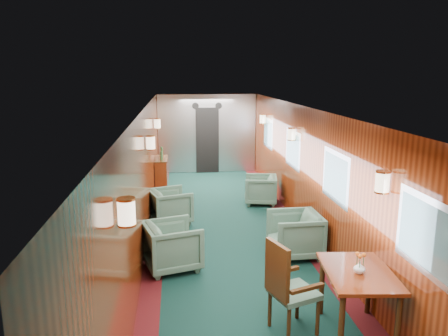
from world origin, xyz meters
name	(u,v)px	position (x,y,z in m)	size (l,w,h in m)	color
room	(232,155)	(0.00, 0.00, 1.63)	(12.00, 12.10, 2.40)	black
bulkhead	(207,134)	(0.00, 5.91, 1.18)	(2.98, 0.17, 2.39)	silver
windows_right	(311,161)	(1.49, 0.25, 1.45)	(0.02, 8.60, 0.80)	silver
wall_sconces	(228,141)	(0.00, 0.57, 1.79)	(2.97, 7.97, 0.25)	beige
dining_table	(358,281)	(1.10, -2.89, 0.68)	(0.86, 1.15, 0.81)	#67250D
side_chair	(287,284)	(0.29, -2.77, 0.62)	(0.64, 0.66, 1.15)	#1A3D31
credenza	(162,175)	(-1.34, 3.69, 0.46)	(0.31, 1.00, 1.17)	#67250D
flower_vase	(360,268)	(1.08, -2.95, 0.87)	(0.13, 0.13, 0.14)	silver
armchair_left_near	(172,246)	(-1.04, -0.86, 0.38)	(0.80, 0.82, 0.75)	#1A3D31
armchair_left_far	(170,206)	(-1.09, 1.28, 0.36)	(0.76, 0.79, 0.71)	#1A3D31
armchair_right_near	(295,234)	(1.00, -0.60, 0.38)	(0.80, 0.83, 0.75)	#1A3D31
armchair_right_far	(261,190)	(1.00, 2.43, 0.34)	(0.72, 0.74, 0.67)	#1A3D31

